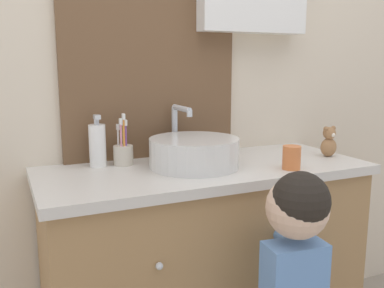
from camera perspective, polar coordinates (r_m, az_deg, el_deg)
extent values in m
cube|color=beige|center=(1.84, -2.12, 11.53)|extent=(3.20, 0.06, 2.50)
cube|color=brown|center=(1.77, -5.54, 16.25)|extent=(0.73, 0.02, 1.13)
cube|color=#B2C1CC|center=(1.76, -5.48, 16.27)|extent=(0.67, 0.01, 1.07)
cube|color=#A37A4C|center=(1.78, 1.75, -16.83)|extent=(1.20, 0.48, 0.81)
cube|color=beige|center=(1.62, 1.83, -3.56)|extent=(1.24, 0.52, 0.03)
sphere|color=silver|center=(1.38, -4.37, -15.92)|extent=(0.02, 0.02, 0.02)
sphere|color=silver|center=(1.64, 14.77, -11.85)|extent=(0.02, 0.02, 0.02)
cylinder|color=silver|center=(1.60, 0.28, -1.15)|extent=(0.34, 0.34, 0.11)
cylinder|color=silver|center=(1.59, 0.29, 0.65)|extent=(0.28, 0.28, 0.01)
cylinder|color=silver|center=(1.76, -2.32, 1.60)|extent=(0.02, 0.02, 0.21)
cylinder|color=silver|center=(1.68, -1.38, 4.75)|extent=(0.02, 0.15, 0.02)
cylinder|color=silver|center=(1.61, -0.33, 4.08)|extent=(0.02, 0.02, 0.02)
sphere|color=white|center=(1.81, 0.41, -0.26)|extent=(0.06, 0.06, 0.06)
cylinder|color=beige|center=(1.66, -9.15, -1.48)|extent=(0.08, 0.08, 0.07)
cylinder|color=#8E56B7|center=(1.65, -8.79, 0.40)|extent=(0.01, 0.01, 0.16)
cube|color=white|center=(1.63, -8.86, 2.83)|extent=(0.01, 0.02, 0.02)
cylinder|color=#E5CC4C|center=(1.65, -9.11, 0.46)|extent=(0.01, 0.01, 0.16)
cube|color=white|center=(1.64, -9.18, 2.87)|extent=(0.01, 0.02, 0.02)
cylinder|color=white|center=(1.66, -9.80, 0.13)|extent=(0.01, 0.01, 0.14)
cube|color=white|center=(1.65, -9.87, 2.24)|extent=(0.01, 0.02, 0.02)
cylinder|color=pink|center=(1.63, -9.42, 0.42)|extent=(0.01, 0.01, 0.17)
cube|color=white|center=(1.62, -9.50, 2.99)|extent=(0.01, 0.02, 0.02)
cylinder|color=orange|center=(1.63, -9.04, 0.75)|extent=(0.01, 0.01, 0.19)
cube|color=white|center=(1.62, -9.12, 3.63)|extent=(0.01, 0.02, 0.02)
cylinder|color=white|center=(1.64, -12.49, -0.22)|extent=(0.06, 0.06, 0.16)
cylinder|color=silver|center=(1.63, -12.62, 2.91)|extent=(0.02, 0.02, 0.02)
cube|color=silver|center=(1.61, -12.56, 3.53)|extent=(0.02, 0.03, 0.02)
sphere|color=beige|center=(1.31, 13.86, -8.24)|extent=(0.19, 0.19, 0.19)
sphere|color=black|center=(1.29, 14.28, -7.34)|extent=(0.17, 0.17, 0.17)
cylinder|color=#6693D1|center=(1.55, 11.95, -12.06)|extent=(0.07, 0.27, 0.04)
cylinder|color=orange|center=(1.65, 9.64, -9.16)|extent=(0.01, 0.05, 0.12)
ellipsoid|color=#9E7047|center=(1.87, 17.74, -0.42)|extent=(0.07, 0.06, 0.08)
sphere|color=#9E7047|center=(1.86, 17.84, 1.38)|extent=(0.05, 0.05, 0.05)
sphere|color=#9E7047|center=(1.84, 17.42, 1.95)|extent=(0.02, 0.02, 0.02)
sphere|color=#9E7047|center=(1.87, 18.33, 2.01)|extent=(0.02, 0.02, 0.02)
sphere|color=silver|center=(1.84, 18.30, 1.15)|extent=(0.02, 0.02, 0.02)
cylinder|color=orange|center=(1.61, 13.14, -1.78)|extent=(0.07, 0.07, 0.09)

